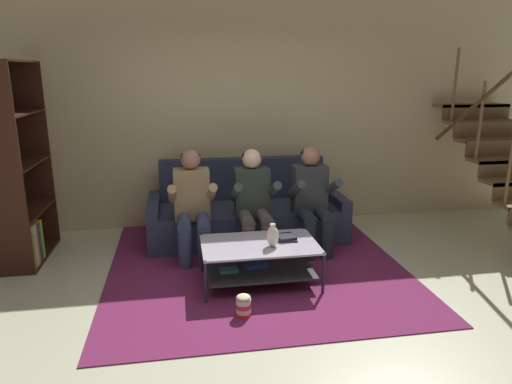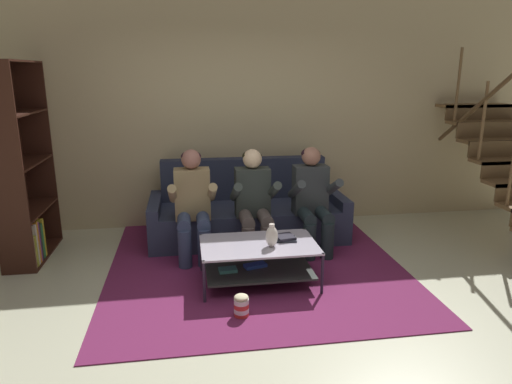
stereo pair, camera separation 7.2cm
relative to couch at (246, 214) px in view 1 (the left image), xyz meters
name	(u,v)px [view 1 (the left image)]	position (x,y,z in m)	size (l,w,h in m)	color
ground	(261,311)	(-0.14, -1.83, -0.29)	(16.80, 16.80, 0.00)	beige
back_partition	(227,114)	(-0.14, 0.63, 1.16)	(8.40, 0.12, 2.90)	#C8B489
couch	(246,214)	(0.00, 0.00, 0.00)	(2.32, 0.93, 0.92)	#2D344E
person_seated_left	(192,201)	(-0.66, -0.56, 0.34)	(0.50, 0.58, 1.18)	#344163
person_seated_middle	(253,199)	(0.00, -0.56, 0.34)	(0.50, 0.58, 1.16)	#534744
person_seated_right	(312,196)	(0.66, -0.56, 0.34)	(0.50, 0.58, 1.17)	#1E2A2E
coffee_table	(259,257)	(-0.07, -1.29, -0.02)	(1.09, 0.69, 0.40)	#BBB3C7
area_rug	(254,261)	(-0.03, -0.78, -0.29)	(3.00, 3.22, 0.01)	#6E224D
vase	(273,236)	(0.04, -1.39, 0.21)	(0.11, 0.11, 0.22)	silver
book_stack	(285,238)	(0.20, -1.23, 0.13)	(0.24, 0.20, 0.04)	#22262F
bookshelf	(17,186)	(-2.46, -0.32, 0.53)	(0.34, 1.00, 2.09)	#361B12
popcorn_tub	(243,306)	(-0.31, -1.89, -0.19)	(0.13, 0.13, 0.20)	red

